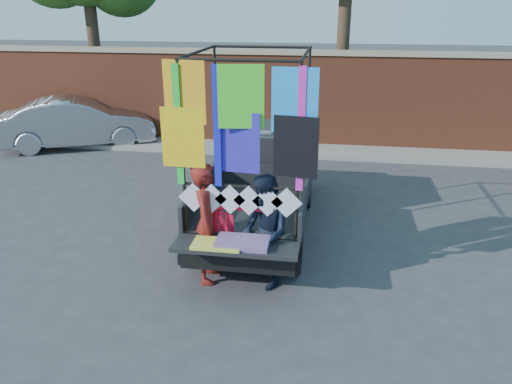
# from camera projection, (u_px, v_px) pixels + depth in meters

# --- Properties ---
(ground) EXTENTS (90.00, 90.00, 0.00)m
(ground) POSITION_uv_depth(u_px,v_px,m) (269.00, 267.00, 7.64)
(ground) COLOR #38383A
(ground) RESTS_ON ground
(brick_wall) EXTENTS (30.00, 0.45, 2.61)m
(brick_wall) POSITION_uv_depth(u_px,v_px,m) (303.00, 99.00, 13.63)
(brick_wall) COLOR brown
(brick_wall) RESTS_ON ground
(curb) EXTENTS (30.00, 1.20, 0.12)m
(curb) POSITION_uv_depth(u_px,v_px,m) (300.00, 150.00, 13.43)
(curb) COLOR gray
(curb) RESTS_ON ground
(pickup_truck) EXTENTS (1.99, 5.00, 3.15)m
(pickup_truck) POSITION_uv_depth(u_px,v_px,m) (265.00, 176.00, 9.18)
(pickup_truck) COLOR black
(pickup_truck) RESTS_ON ground
(sedan) EXTENTS (4.34, 3.01, 1.36)m
(sedan) POSITION_uv_depth(u_px,v_px,m) (78.00, 122.00, 13.80)
(sedan) COLOR #AEAFB6
(sedan) RESTS_ON ground
(woman) EXTENTS (0.48, 0.68, 1.77)m
(woman) POSITION_uv_depth(u_px,v_px,m) (208.00, 223.00, 7.01)
(woman) COLOR maroon
(woman) RESTS_ON ground
(man) EXTENTS (0.89, 0.98, 1.63)m
(man) POSITION_uv_depth(u_px,v_px,m) (265.00, 232.00, 6.90)
(man) COLOR black
(man) RESTS_ON ground
(streamer_bundle) EXTENTS (0.88, 0.06, 0.61)m
(streamer_bundle) POSITION_uv_depth(u_px,v_px,m) (229.00, 220.00, 6.92)
(streamer_bundle) COLOR #FF0D2B
(streamer_bundle) RESTS_ON ground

